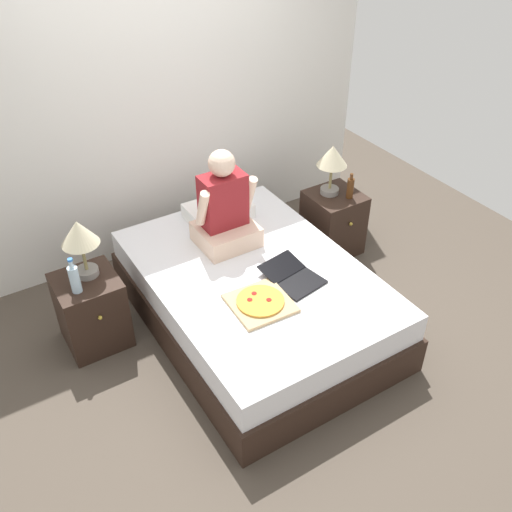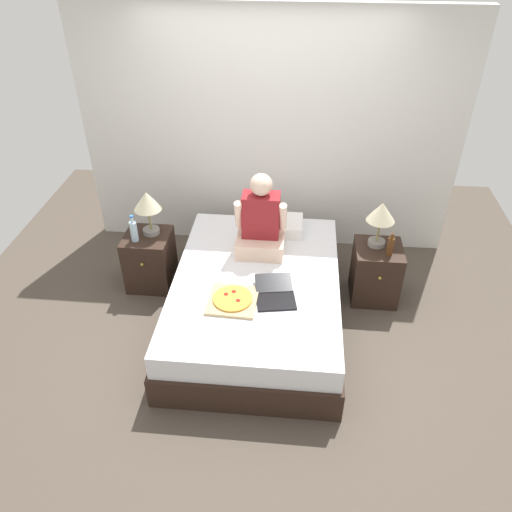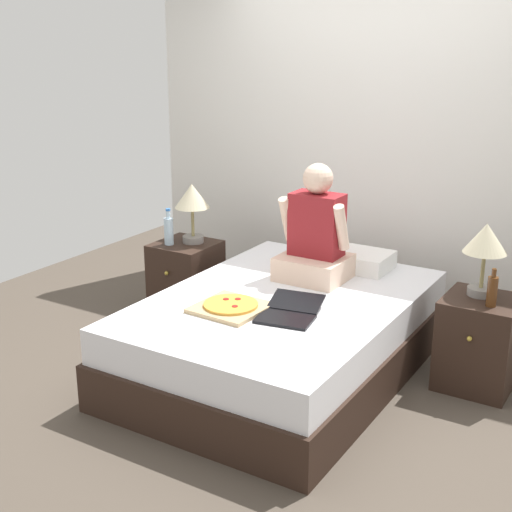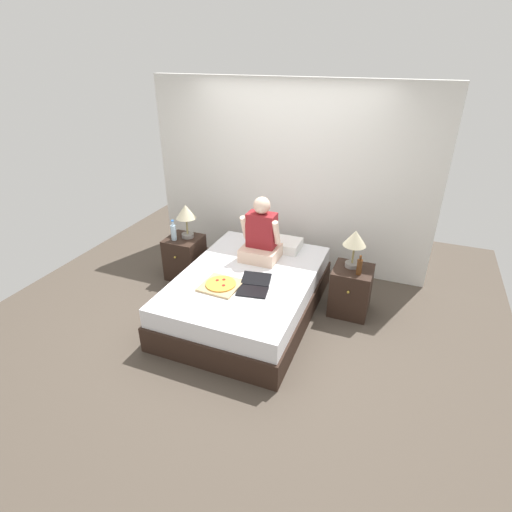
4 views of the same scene
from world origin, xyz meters
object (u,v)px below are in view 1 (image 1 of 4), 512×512
Objects in this scene: person_seated at (225,211)px; lamp_on_left_nightstand at (79,237)px; nightstand_left at (92,311)px; beer_bottle at (350,188)px; water_bottle at (74,278)px; pizza_box at (260,303)px; nightstand_right at (333,222)px; laptop at (295,278)px; bed at (255,297)px; lamp_on_right_nightstand at (332,159)px.

lamp_on_left_nightstand is at bearing 175.62° from person_seated.
lamp_on_left_nightstand reaches higher than nightstand_left.
nightstand_left is 2.50× the size of beer_bottle.
water_bottle is 1.20× the size of beer_bottle.
beer_bottle is 1.53m from pizza_box.
person_seated is (1.08, -0.08, -0.10)m from lamp_on_left_nightstand.
lamp_on_left_nightstand reaches higher than water_bottle.
water_bottle is at bearing -177.77° from nightstand_right.
laptop reaches higher than pizza_box.
lamp_on_right_nightstand is at bearing 25.51° from bed.
nightstand_left is 1.28× the size of lamp_on_right_nightstand.
laptop is at bearing -148.36° from beer_bottle.
pizza_box is at bearing -152.34° from beer_bottle.
beer_bottle reaches higher than pizza_box.
water_bottle is 1.20m from person_seated.
bed is 2.73× the size of person_seated.
bed is at bearing -157.24° from nightstand_right.
nightstand_left is 2.23m from nightstand_right.
pizza_box is (0.91, -0.86, -0.37)m from lamp_on_left_nightstand.
nightstand_left is 0.74× the size of person_seated.
lamp_on_left_nightstand is 0.97× the size of laptop.
bed is 1.37m from lamp_on_right_nightstand.
water_bottle is 2.38m from beer_bottle.
water_bottle is 0.61× the size of lamp_on_right_nightstand.
water_bottle reaches higher than laptop.
bed is at bearing 64.00° from pizza_box.
nightstand_left is 1.23m from person_seated.
person_seated is at bearing -175.64° from lamp_on_right_nightstand.
water_bottle reaches higher than bed.
laptop is (-1.00, -0.62, -0.14)m from beer_bottle.
water_bottle is (-0.08, -0.09, 0.40)m from nightstand_left.
bed is 4.73× the size of lamp_on_right_nightstand.
pizza_box is at bearing -102.23° from person_seated.
lamp_on_left_nightstand is 1.30m from pizza_box.
person_seated reaches higher than lamp_on_left_nightstand.
lamp_on_left_nightstand is 2.28m from beer_bottle.
nightstand_right is 0.74× the size of person_seated.
nightstand_right is at bearing 22.76° from bed.
person_seated is 1.69× the size of laptop.
nightstand_left is at bearing -128.63° from lamp_on_left_nightstand.
water_bottle is 0.66× the size of pizza_box.
lamp_on_right_nightstand reaches higher than beer_bottle.
nightstand_left is 1.27m from pizza_box.
bed is 1.21m from nightstand_left.
person_seated is (-1.18, 0.07, 0.13)m from beer_bottle.
water_bottle is at bearing -177.25° from person_seated.
water_bottle is at bearing -130.60° from lamp_on_left_nightstand.
lamp_on_left_nightstand reaches higher than nightstand_right.
laptop is at bearing -75.26° from person_seated.
pizza_box is (-1.35, -0.71, -0.14)m from beer_bottle.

